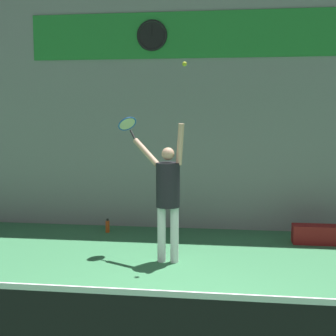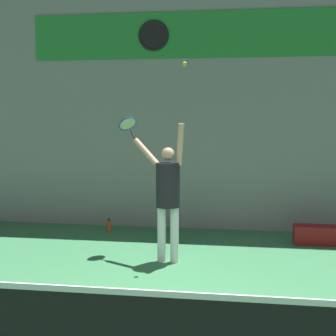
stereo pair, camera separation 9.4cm
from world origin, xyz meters
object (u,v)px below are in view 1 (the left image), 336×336
object	(u,v)px
tennis_ball	(185,64)
tennis_racket	(128,125)
water_bottle	(108,226)
scoreboard_clock	(152,35)
tennis_player	(168,191)
equipment_bag	(316,234)

from	to	relation	value
tennis_ball	tennis_racket	bearing A→B (deg)	151.29
tennis_racket	water_bottle	distance (m)	2.40
scoreboard_clock	water_bottle	size ratio (longest dim) A/B	2.24
tennis_racket	water_bottle	world-z (taller)	tennis_racket
tennis_racket	water_bottle	bearing A→B (deg)	120.46
tennis_player	tennis_racket	world-z (taller)	tennis_racket
water_bottle	equipment_bag	size ratio (longest dim) A/B	0.32
equipment_bag	tennis_racket	bearing A→B (deg)	-165.20
scoreboard_clock	tennis_player	bearing A→B (deg)	-74.69
scoreboard_clock	equipment_bag	world-z (taller)	scoreboard_clock
equipment_bag	water_bottle	bearing A→B (deg)	175.71
water_bottle	equipment_bag	world-z (taller)	equipment_bag
scoreboard_clock	tennis_racket	xyz separation A→B (m)	(-0.14, -1.65, -1.69)
scoreboard_clock	tennis_ball	size ratio (longest dim) A/B	8.71
tennis_ball	water_bottle	size ratio (longest dim) A/B	0.26
tennis_player	tennis_racket	distance (m)	1.34
tennis_ball	water_bottle	bearing A→B (deg)	134.56
tennis_player	water_bottle	world-z (taller)	tennis_player
scoreboard_clock	tennis_player	world-z (taller)	scoreboard_clock
tennis_ball	equipment_bag	bearing A→B (deg)	31.85
water_bottle	equipment_bag	xyz separation A→B (m)	(3.90, -0.29, 0.05)
tennis_player	equipment_bag	xyz separation A→B (m)	(2.50, 1.36, -0.95)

